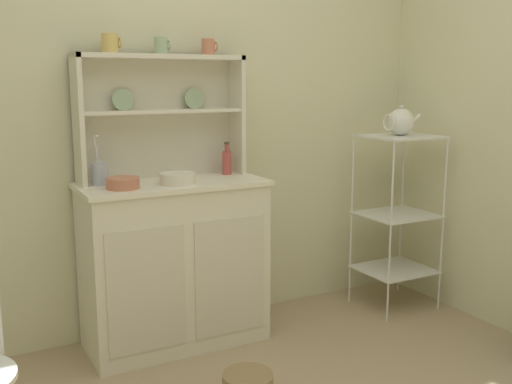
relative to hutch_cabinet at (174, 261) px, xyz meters
The scene contains 12 objects.
wall_back 0.85m from the hutch_cabinet, 73.35° to the left, with size 3.84×0.05×2.50m, color beige.
hutch_cabinet is the anchor object (origin of this frame).
hutch_shelf_unit 0.81m from the hutch_cabinet, 90.00° to the left, with size 0.88×0.18×0.64m.
bakers_rack 1.40m from the hutch_cabinet, ahead, with size 0.42×0.38×1.05m.
cup_gold_0 1.14m from the hutch_cabinet, 154.40° to the left, with size 0.09×0.08×0.09m.
cup_sage_1 1.11m from the hutch_cabinet, 88.01° to the left, with size 0.08×0.07×0.08m.
cup_terracotta_2 1.14m from the hutch_cabinet, 24.81° to the left, with size 0.08×0.07×0.08m.
bowl_mixing_large 0.53m from the hutch_cabinet, 165.07° to the right, with size 0.16×0.16×0.05m, color #C67556.
bowl_floral_medium 0.46m from the hutch_cabinet, 90.00° to the right, with size 0.18×0.18×0.06m, color silver.
jam_bottle 0.61m from the hutch_cabinet, 13.92° to the left, with size 0.05×0.05×0.18m.
utensil_jar 0.60m from the hutch_cabinet, 167.40° to the left, with size 0.08×0.08×0.25m.
porcelain_teapot 1.54m from the hutch_cabinet, ahead, with size 0.25×0.16×0.18m.
Camera 1 is at (-1.11, -1.46, 1.38)m, focal length 41.71 mm.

